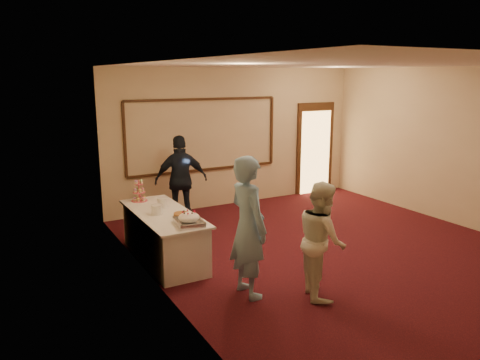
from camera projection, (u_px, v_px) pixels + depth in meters
name	position (u px, v px, depth m)	size (l,w,h in m)	color
floor	(338.00, 252.00, 7.67)	(7.00, 7.00, 0.00)	black
room_walls	(344.00, 129.00, 7.23)	(6.04, 7.04, 3.02)	beige
wall_molding	(204.00, 135.00, 9.91)	(3.45, 0.04, 1.55)	#352410
doorway	(315.00, 149.00, 11.40)	(1.05, 0.07, 2.20)	#352410
buffet_table	(164.00, 236.00, 7.29)	(0.81, 2.09, 0.77)	white
pavlova_tray	(189.00, 219.00, 6.60)	(0.42, 0.55, 0.19)	#B6B8BE
cupcake_stand	(139.00, 193.00, 7.83)	(0.27, 0.27, 0.39)	#D55163
plate_stack_a	(157.00, 209.00, 7.10)	(0.18, 0.18, 0.15)	white
plate_stack_b	(163.00, 202.00, 7.48)	(0.18, 0.18, 0.15)	white
tart	(182.00, 215.00, 6.98)	(0.28, 0.28, 0.06)	white
man	(248.00, 227.00, 6.01)	(0.68, 0.45, 1.86)	#80B3D9
woman	(322.00, 239.00, 6.04)	(0.74, 0.58, 1.53)	white
guest	(181.00, 180.00, 9.01)	(1.01, 0.42, 1.73)	black
camera_flash	(186.00, 161.00, 8.85)	(0.07, 0.04, 0.05)	white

